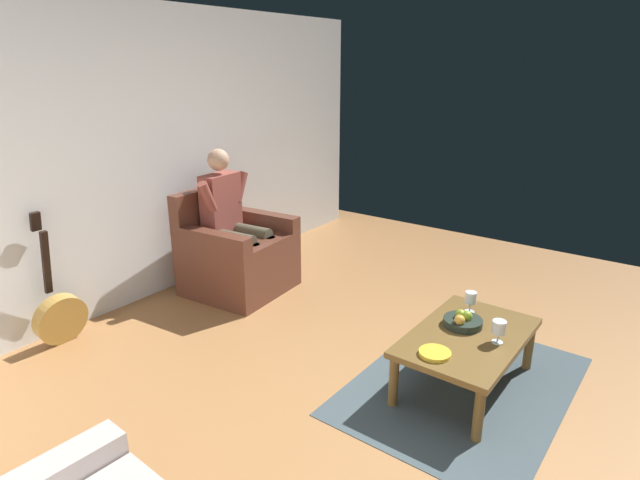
% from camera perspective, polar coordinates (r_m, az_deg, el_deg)
% --- Properties ---
extents(ground_plane, '(6.83, 6.83, 0.00)m').
position_cam_1_polar(ground_plane, '(3.57, 11.38, -16.52)').
color(ground_plane, '#9C6A3D').
extents(wall_back, '(6.10, 0.06, 2.53)m').
position_cam_1_polar(wall_back, '(4.80, -19.20, 8.45)').
color(wall_back, silver).
rests_on(wall_back, ground).
extents(rug, '(1.76, 1.28, 0.01)m').
position_cam_1_polar(rug, '(3.74, 15.28, -14.94)').
color(rug, '#3D4B51').
rests_on(rug, ground).
extents(armchair, '(0.91, 0.89, 0.94)m').
position_cam_1_polar(armchair, '(4.94, -9.13, -1.66)').
color(armchair, brown).
rests_on(armchair, ground).
extents(person_seated, '(0.65, 0.63, 1.31)m').
position_cam_1_polar(person_seated, '(4.83, -9.52, 2.51)').
color(person_seated, brown).
rests_on(person_seated, ground).
extents(coffee_table, '(1.04, 0.66, 0.38)m').
position_cam_1_polar(coffee_table, '(3.57, 15.73, -10.55)').
color(coffee_table, brown).
rests_on(coffee_table, ground).
extents(guitar, '(0.39, 0.23, 1.02)m').
position_cam_1_polar(guitar, '(4.46, -26.45, -7.29)').
color(guitar, '#B4893E').
rests_on(guitar, ground).
extents(wine_glass_near, '(0.09, 0.09, 0.15)m').
position_cam_1_polar(wine_glass_near, '(3.46, 18.88, -9.08)').
color(wine_glass_near, silver).
rests_on(wine_glass_near, coffee_table).
extents(wine_glass_far, '(0.08, 0.08, 0.15)m').
position_cam_1_polar(wine_glass_far, '(3.80, 16.06, -6.17)').
color(wine_glass_far, silver).
rests_on(wine_glass_far, coffee_table).
extents(fruit_bowl, '(0.26, 0.26, 0.11)m').
position_cam_1_polar(fruit_bowl, '(3.63, 15.25, -8.49)').
color(fruit_bowl, '#202A22').
rests_on(fruit_bowl, coffee_table).
extents(decorative_dish, '(0.19, 0.19, 0.02)m').
position_cam_1_polar(decorative_dish, '(3.27, 12.38, -11.93)').
color(decorative_dish, gold).
rests_on(decorative_dish, coffee_table).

